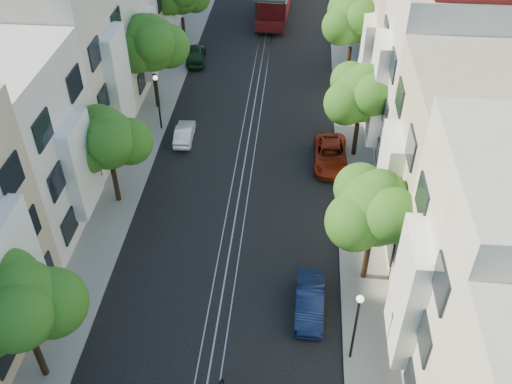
% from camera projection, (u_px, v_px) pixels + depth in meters
% --- Properties ---
extents(ground, '(200.00, 200.00, 0.00)m').
position_uv_depth(ground, '(257.00, 92.00, 44.91)').
color(ground, black).
rests_on(ground, ground).
extents(sidewalk_east, '(2.50, 80.00, 0.12)m').
position_uv_depth(sidewalk_east, '(349.00, 95.00, 44.40)').
color(sidewalk_east, gray).
rests_on(sidewalk_east, ground).
extents(sidewalk_west, '(2.50, 80.00, 0.12)m').
position_uv_depth(sidewalk_west, '(166.00, 87.00, 45.35)').
color(sidewalk_west, gray).
rests_on(sidewalk_west, ground).
extents(rail_left, '(0.06, 80.00, 0.02)m').
position_uv_depth(rail_left, '(250.00, 91.00, 44.94)').
color(rail_left, gray).
rests_on(rail_left, ground).
extents(rail_slot, '(0.06, 80.00, 0.02)m').
position_uv_depth(rail_slot, '(257.00, 92.00, 44.91)').
color(rail_slot, gray).
rests_on(rail_slot, ground).
extents(rail_right, '(0.06, 80.00, 0.02)m').
position_uv_depth(rail_right, '(263.00, 92.00, 44.87)').
color(rail_right, gray).
rests_on(rail_right, ground).
extents(lane_line, '(0.08, 80.00, 0.01)m').
position_uv_depth(lane_line, '(257.00, 92.00, 44.91)').
color(lane_line, tan).
rests_on(lane_line, ground).
extents(townhouses_east, '(7.75, 72.00, 12.00)m').
position_uv_depth(townhouses_east, '(421.00, 35.00, 40.78)').
color(townhouses_east, beige).
rests_on(townhouses_east, ground).
extents(townhouses_west, '(7.75, 72.00, 11.76)m').
position_uv_depth(townhouses_west, '(98.00, 25.00, 42.40)').
color(townhouses_west, silver).
rests_on(townhouses_west, ground).
extents(tree_e_b, '(4.93, 4.08, 6.68)m').
position_uv_depth(tree_e_b, '(376.00, 210.00, 26.78)').
color(tree_e_b, black).
rests_on(tree_e_b, ground).
extents(tree_e_c, '(4.84, 3.99, 6.52)m').
position_uv_depth(tree_e_c, '(362.00, 95.00, 35.34)').
color(tree_e_c, black).
rests_on(tree_e_c, ground).
extents(tree_e_d, '(5.01, 4.16, 6.85)m').
position_uv_depth(tree_e_d, '(354.00, 20.00, 43.64)').
color(tree_e_d, black).
rests_on(tree_e_d, ground).
extents(tree_w_a, '(4.93, 4.08, 6.68)m').
position_uv_depth(tree_w_a, '(20.00, 306.00, 22.34)').
color(tree_w_a, black).
rests_on(tree_w_a, ground).
extents(tree_w_b, '(4.72, 3.87, 6.27)m').
position_uv_depth(tree_w_b, '(108.00, 141.00, 31.79)').
color(tree_w_b, black).
rests_on(tree_w_b, ground).
extents(tree_w_c, '(5.13, 4.28, 7.09)m').
position_uv_depth(tree_w_c, '(151.00, 45.00, 39.84)').
color(tree_w_c, black).
rests_on(tree_w_c, ground).
extents(lamp_east, '(0.32, 0.32, 4.16)m').
position_uv_depth(lamp_east, '(357.00, 319.00, 24.21)').
color(lamp_east, black).
rests_on(lamp_east, ground).
extents(lamp_west, '(0.32, 0.32, 4.16)m').
position_uv_depth(lamp_west, '(157.00, 94.00, 38.90)').
color(lamp_west, black).
rests_on(lamp_west, ground).
extents(parked_car_e_mid, '(1.42, 3.95, 1.29)m').
position_uv_depth(parked_car_e_mid, '(310.00, 301.00, 27.77)').
color(parked_car_e_mid, '#0B1638').
rests_on(parked_car_e_mid, ground).
extents(parked_car_e_far, '(2.21, 4.71, 1.30)m').
position_uv_depth(parked_car_e_far, '(330.00, 155.00, 37.21)').
color(parked_car_e_far, maroon).
rests_on(parked_car_e_far, ground).
extents(parked_car_w_mid, '(1.31, 3.35, 1.09)m').
position_uv_depth(parked_car_w_mid, '(185.00, 133.00, 39.36)').
color(parked_car_w_mid, white).
rests_on(parked_car_w_mid, ground).
extents(parked_car_w_far, '(2.08, 4.19, 1.37)m').
position_uv_depth(parked_car_w_far, '(196.00, 54.00, 48.49)').
color(parked_car_w_far, black).
rests_on(parked_car_w_far, ground).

